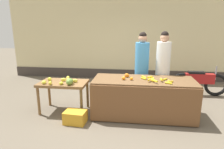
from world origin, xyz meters
The scene contains 12 objects.
ground_plane centered at (0.00, 0.00, 0.00)m, with size 24.00×24.00×0.00m, color #665B4C.
market_wall_back centered at (0.00, 3.13, 1.62)m, with size 9.02×0.23×3.31m.
fruit_stall_counter centered at (0.44, -0.01, 0.42)m, with size 2.19×0.89×0.84m.
side_table_wooden centered at (-1.39, 0.00, 0.62)m, with size 1.09×0.65×0.72m.
banana_bunch_pile centered at (0.67, -0.07, 0.87)m, with size 0.65×0.54×0.07m.
orange_pile centered at (0.07, 0.06, 0.88)m, with size 0.24×0.32×0.09m.
mango_papaya_pile centered at (-1.31, -0.10, 0.77)m, with size 0.76×0.62×0.14m.
vendor_woman_blue_shirt centered at (0.41, 0.68, 0.92)m, with size 0.34×0.34×1.83m.
vendor_woman_white_shirt centered at (0.91, 0.64, 0.93)m, with size 0.34×0.34×1.85m.
parked_motorcycle centered at (2.08, 1.51, 0.40)m, with size 1.60×0.18×0.88m.
produce_crate centered at (-0.96, -0.54, 0.13)m, with size 0.44×0.32×0.26m, color gold.
produce_sack centered at (-0.59, 0.74, 0.26)m, with size 0.36×0.30×0.52m, color maroon.
Camera 1 is at (0.25, -4.07, 1.97)m, focal length 30.87 mm.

